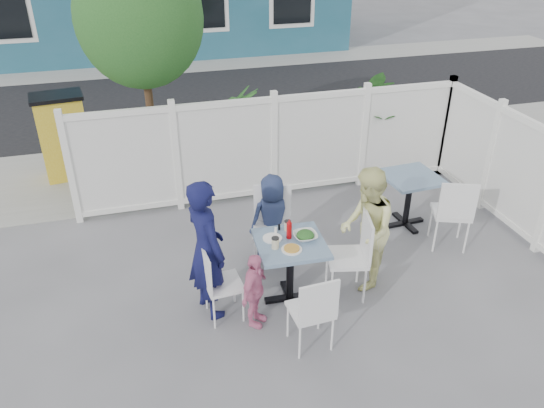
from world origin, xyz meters
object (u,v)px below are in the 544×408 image
object	(u,v)px
chair_back	(272,220)
man	(206,249)
chair_left	(216,279)
chair_near	(314,308)
utility_cabinet	(64,138)
spare_table	(410,187)
chair_right	(355,250)
main_table	(290,256)
woman	(366,229)
toddler	(254,291)
boy	(272,218)

from	to	relation	value
chair_back	man	world-z (taller)	man
chair_left	chair_back	bearing A→B (deg)	130.67
chair_left	chair_near	distance (m)	1.11
utility_cabinet	spare_table	world-z (taller)	utility_cabinet
chair_left	chair_right	bearing A→B (deg)	85.06
main_table	chair_left	bearing A→B (deg)	-175.33
main_table	man	world-z (taller)	man
chair_left	chair_back	distance (m)	1.23
chair_near	woman	distance (m)	1.31
chair_left	toddler	size ratio (longest dim) A/B	0.99
main_table	woman	bearing A→B (deg)	4.76
man	main_table	bearing A→B (deg)	-113.45
chair_near	chair_left	bearing A→B (deg)	134.82
utility_cabinet	chair_left	bearing A→B (deg)	-74.88
main_table	man	distance (m)	0.93
chair_right	chair_left	bearing A→B (deg)	102.81
chair_near	man	size ratio (longest dim) A/B	0.56
main_table	woman	size ratio (longest dim) A/B	0.53
chair_right	main_table	bearing A→B (deg)	97.19
chair_near	man	xyz separation A→B (m)	(-0.90, 0.88, 0.28)
main_table	chair_right	distance (m)	0.74
man	boy	distance (m)	1.27
utility_cabinet	toddler	xyz separation A→B (m)	(2.10, -4.36, -0.23)
utility_cabinet	main_table	distance (m)	4.82
chair_left	toddler	world-z (taller)	toddler
main_table	chair_right	size ratio (longest dim) A/B	0.77
chair_back	woman	size ratio (longest dim) A/B	0.68
chair_near	toddler	size ratio (longest dim) A/B	1.02
woman	chair_right	bearing A→B (deg)	-32.56
utility_cabinet	chair_back	world-z (taller)	utility_cabinet
main_table	chair_back	size ratio (longest dim) A/B	0.77
chair_left	woman	bearing A→B (deg)	90.04
chair_right	man	bearing A→B (deg)	97.75
chair_back	main_table	bearing A→B (deg)	106.07
chair_back	chair_near	size ratio (longest dim) A/B	1.13
boy	toddler	size ratio (longest dim) A/B	1.30
utility_cabinet	man	xyz separation A→B (m)	(1.67, -3.99, 0.13)
chair_right	toddler	distance (m)	1.25
utility_cabinet	toddler	bearing A→B (deg)	-71.90
chair_left	chair_near	world-z (taller)	chair_near
chair_left	spare_table	bearing A→B (deg)	107.76
woman	toddler	xyz separation A→B (m)	(-1.41, -0.36, -0.30)
main_table	chair_back	bearing A→B (deg)	88.81
chair_back	chair_near	xyz separation A→B (m)	(-0.03, -1.61, -0.07)
man	woman	world-z (taller)	man
chair_near	boy	size ratio (longest dim) A/B	0.78
main_table	chair_back	world-z (taller)	chair_back
chair_right	chair_near	xyz separation A→B (m)	(-0.75, -0.73, -0.06)
spare_table	woman	world-z (taller)	woman
chair_right	man	distance (m)	1.67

